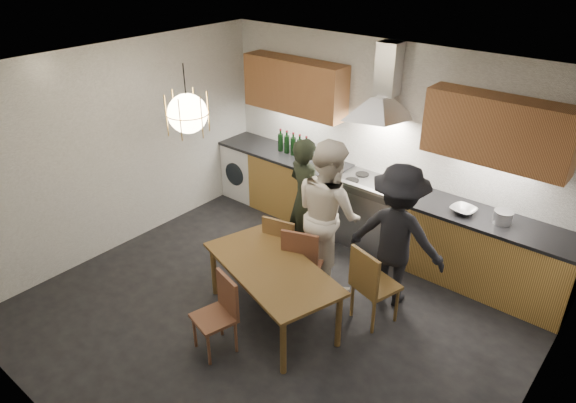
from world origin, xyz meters
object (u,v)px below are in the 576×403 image
Objects in this scene: dining_table at (272,273)px; person_left at (305,199)px; chair_back_left at (282,244)px; mixing_bowl at (463,210)px; wine_bottles at (293,144)px; person_mid at (328,213)px; person_right at (397,236)px; stock_pot at (503,217)px; chair_front at (220,309)px.

person_left reaches higher than dining_table.
chair_back_left is 2.09m from mixing_bowl.
wine_bottles reaches higher than dining_table.
person_right is at bearing -144.57° from person_mid.
dining_table is 1.33m from person_left.
wine_bottles reaches higher than stock_pot.
chair_back_left is 0.49× the size of person_mid.
person_right is (0.92, 1.75, 0.36)m from chair_front.
mixing_bowl is 0.42m from stock_pot.
person_right reaches higher than chair_back_left.
chair_front is (-0.10, -0.64, -0.12)m from dining_table.
chair_front is 0.50× the size of person_right.
person_mid is 8.95× the size of stock_pot.
mixing_bowl is 1.39× the size of stock_pot.
mixing_bowl is at bearing -2.20° from wine_bottles.
dining_table is 2.58m from stock_pot.
person_left is 1.20m from wine_bottles.
dining_table is 1.40m from person_right.
person_mid is 1.07× the size of person_right.
person_right is (0.81, 1.11, 0.23)m from dining_table.
chair_back_left is 0.65m from person_mid.
person_mid is 1.52m from mixing_bowl.
chair_back_left reaches higher than chair_front.
person_left is (-0.51, 1.22, 0.20)m from dining_table.
stock_pot is at bearing -143.39° from person_right.
chair_back_left reaches higher than dining_table.
person_left reaches higher than chair_back_left.
chair_front is (0.25, -1.24, -0.03)m from chair_back_left.
person_left is 1.85m from mixing_bowl.
dining_table is 1.01m from person_mid.
dining_table is at bearing -121.95° from mixing_bowl.
chair_back_left is 0.53× the size of person_right.
chair_front is 1.50× the size of wine_bottles.
person_left reaches higher than chair_front.
person_left is at bearing 117.20° from chair_front.
mixing_bowl is at bearing -140.18° from person_left.
mixing_bowl reaches higher than chair_front.
person_left is 1.33m from person_right.
mixing_bowl is at bearing 75.10° from dining_table.
dining_table is 1.06× the size of person_right.
stock_pot is (0.42, 0.05, 0.04)m from mixing_bowl.
person_mid is 6.46× the size of mixing_bowl.
dining_table is 2.14× the size of chair_front.
person_left is 2.91× the size of wine_bottles.
stock_pot is at bearing 67.71° from dining_table.
person_right is at bearing 70.82° from dining_table.
person_left is 5.77× the size of mixing_bowl.
dining_table is 8.83× the size of stock_pot.
person_right is at bearing 77.37° from chair_front.
person_right is at bearing -132.97° from stock_pot.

